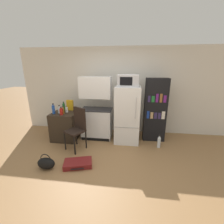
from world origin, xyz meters
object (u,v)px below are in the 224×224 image
object	(u,v)px
microwave	(128,81)
suitcase_large_flat	(78,163)
side_table	(66,125)
bottle_green_tall	(64,107)
bottle_blue_soda	(53,109)
bookshelf	(155,110)
chair	(78,125)
refrigerator	(127,115)
bottle_amber_beer	(63,110)
water_bottle_front	(159,142)
bottle_ketchup_red	(61,111)
bottle_clear_short	(60,110)
cereal_box	(70,105)
kitchen_hutch	(96,111)
bottle_milk_white	(67,110)
handbag	(46,163)

from	to	relation	value
microwave	suitcase_large_flat	distance (m)	2.28
side_table	bottle_green_tall	xyz separation A→B (m)	(-0.11, 0.17, 0.50)
bottle_blue_soda	bookshelf	bearing A→B (deg)	8.30
side_table	chair	distance (m)	0.77
refrigerator	bookshelf	xyz separation A→B (m)	(0.75, 0.17, 0.10)
bottle_amber_beer	water_bottle_front	distance (m)	2.67
side_table	microwave	world-z (taller)	microwave
side_table	chair	bearing A→B (deg)	-43.11
bottle_ketchup_red	bottle_amber_beer	bearing A→B (deg)	88.81
bottle_green_tall	microwave	bearing A→B (deg)	-3.54
side_table	bottle_blue_soda	world-z (taller)	bottle_blue_soda
microwave	bottle_ketchup_red	xyz separation A→B (m)	(-1.73, -0.30, -0.80)
bottle_ketchup_red	bottle_blue_soda	size ratio (longest dim) A/B	0.78
side_table	suitcase_large_flat	xyz separation A→B (m)	(0.77, -1.24, -0.34)
bookshelf	bottle_green_tall	world-z (taller)	bookshelf
bottle_clear_short	cereal_box	bearing A→B (deg)	61.69
side_table	bottle_clear_short	distance (m)	0.50
kitchen_hutch	bottle_ketchup_red	size ratio (longest dim) A/B	8.01
microwave	bottle_ketchup_red	distance (m)	1.93
water_bottle_front	bottle_ketchup_red	bearing A→B (deg)	-179.77
side_table	bottle_ketchup_red	distance (m)	0.54
bottle_green_tall	cereal_box	distance (m)	0.18
bookshelf	bottle_amber_beer	distance (m)	2.50
side_table	bookshelf	world-z (taller)	bookshelf
kitchen_hutch	bottle_milk_white	size ratio (longest dim) A/B	9.61
refrigerator	bottle_clear_short	size ratio (longest dim) A/B	6.97
bottle_clear_short	water_bottle_front	size ratio (longest dim) A/B	0.63
bottle_milk_white	suitcase_large_flat	xyz separation A→B (m)	(0.72, -1.24, -0.80)
kitchen_hutch	side_table	bearing A→B (deg)	-170.64
bottle_clear_short	bottle_blue_soda	distance (m)	0.16
handbag	bookshelf	bearing A→B (deg)	35.31
side_table	bottle_green_tall	bearing A→B (deg)	122.19
kitchen_hutch	bottle_milk_white	distance (m)	0.83
bottle_milk_white	refrigerator	bearing A→B (deg)	2.07
bookshelf	bottle_ketchup_red	bearing A→B (deg)	-169.07
bottle_amber_beer	bottle_milk_white	bearing A→B (deg)	73.69
bottle_green_tall	bottle_blue_soda	size ratio (longest dim) A/B	0.91
kitchen_hutch	refrigerator	distance (m)	0.87
refrigerator	microwave	world-z (taller)	microwave
bottle_green_tall	chair	size ratio (longest dim) A/B	0.25
bottle_green_tall	bottle_milk_white	xyz separation A→B (m)	(0.16, -0.17, -0.03)
bookshelf	water_bottle_front	world-z (taller)	bookshelf
kitchen_hutch	bottle_amber_beer	size ratio (longest dim) A/B	8.37
bottle_green_tall	bottle_milk_white	world-z (taller)	bottle_green_tall
refrigerator	bottle_milk_white	xyz separation A→B (m)	(-1.69, -0.06, 0.09)
handbag	bottle_ketchup_red	bearing A→B (deg)	97.77
bookshelf	water_bottle_front	distance (m)	0.86
bottle_amber_beer	chair	world-z (taller)	chair
side_table	kitchen_hutch	size ratio (longest dim) A/B	0.44
suitcase_large_flat	handbag	distance (m)	0.63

